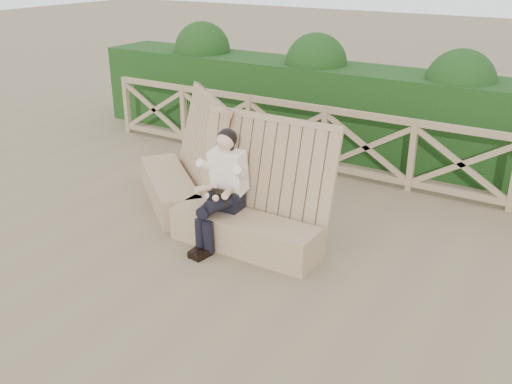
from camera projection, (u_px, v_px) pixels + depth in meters
The scene contains 5 objects.
ground at pixel (242, 281), 6.25m from camera, with size 60.00×60.00×0.00m, color brown.
bench at pixel (209, 195), 7.47m from camera, with size 3.46×1.81×1.55m.
woman at pixel (223, 185), 6.83m from camera, with size 0.44×0.91×1.42m.
guardrail at pixel (366, 147), 8.77m from camera, with size 10.10×0.09×1.10m.
hedge at pixel (394, 117), 9.63m from camera, with size 12.00×1.20×1.50m, color black.
Camera 1 is at (2.98, -4.48, 3.33)m, focal length 40.00 mm.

